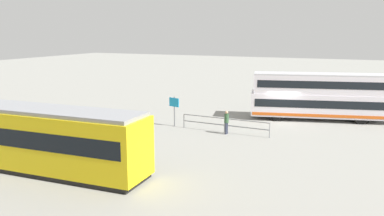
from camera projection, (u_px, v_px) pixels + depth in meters
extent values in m
plane|color=gray|center=(283.00, 121.00, 32.86)|extent=(160.00, 160.00, 0.00)
cube|color=silver|center=(319.00, 105.00, 33.18)|extent=(11.42, 5.15, 1.88)
cube|color=silver|center=(321.00, 84.00, 32.86)|extent=(11.07, 4.97, 1.54)
cube|color=black|center=(319.00, 102.00, 33.14)|extent=(10.89, 5.04, 0.64)
cube|color=black|center=(321.00, 83.00, 32.85)|extent=(10.54, 4.87, 0.60)
cube|color=#D85919|center=(319.00, 113.00, 33.31)|extent=(11.22, 5.14, 0.24)
cube|color=#B2B2B7|center=(321.00, 74.00, 32.71)|extent=(11.07, 4.97, 0.10)
cylinder|color=black|center=(276.00, 112.00, 33.92)|extent=(1.57, 2.66, 1.00)
cylinder|color=black|center=(358.00, 115.00, 32.81)|extent=(1.57, 2.66, 1.00)
cube|color=yellow|center=(12.00, 135.00, 21.73)|extent=(16.00, 3.19, 2.94)
cube|color=black|center=(12.00, 130.00, 21.67)|extent=(15.37, 3.20, 0.90)
cube|color=gray|center=(10.00, 107.00, 21.43)|extent=(15.68, 2.97, 0.20)
cube|color=black|center=(15.00, 163.00, 22.03)|extent=(15.68, 3.05, 0.25)
cylinder|color=#33384C|center=(227.00, 128.00, 28.80)|extent=(0.14, 0.14, 0.83)
cylinder|color=#33384C|center=(226.00, 129.00, 28.61)|extent=(0.14, 0.14, 0.83)
cylinder|color=#335938|center=(227.00, 118.00, 28.57)|extent=(0.35, 0.35, 0.64)
sphere|color=tan|center=(227.00, 112.00, 28.48)|extent=(0.23, 0.23, 0.23)
cube|color=gray|center=(225.00, 118.00, 29.00)|extent=(6.70, 0.39, 0.06)
cube|color=gray|center=(225.00, 125.00, 29.09)|extent=(6.70, 0.39, 0.06)
cylinder|color=gray|center=(270.00, 131.00, 27.61)|extent=(0.07, 0.07, 1.05)
cylinder|color=gray|center=(225.00, 125.00, 29.10)|extent=(0.07, 0.07, 1.05)
cylinder|color=gray|center=(184.00, 121.00, 30.58)|extent=(0.07, 0.07, 1.05)
cylinder|color=slate|center=(175.00, 111.00, 30.97)|extent=(0.10, 0.10, 2.33)
cube|color=#1999D8|center=(174.00, 102.00, 30.81)|extent=(0.94, 0.33, 0.68)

